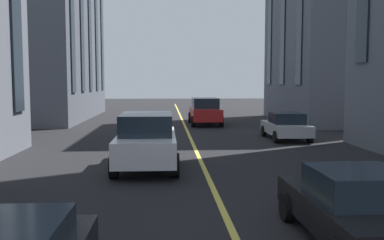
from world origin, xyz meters
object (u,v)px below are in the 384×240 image
car_red_near (205,111)px  car_black_parked_b (354,206)px  car_white_trailing (147,140)px  car_silver_oncoming (286,126)px

car_red_near → car_black_parked_b: bearing=-178.3°
car_red_near → car_black_parked_b: size_ratio=1.21×
car_white_trailing → car_black_parked_b: bearing=-150.5°
car_red_near → car_white_trailing: bearing=167.0°
car_black_parked_b → car_silver_oncoming: bearing=-11.3°
car_red_near → car_white_trailing: (-14.82, 3.41, 0.00)m
car_black_parked_b → car_silver_oncoming: same height
car_silver_oncoming → car_black_parked_b: bearing=168.7°
car_red_near → car_white_trailing: size_ratio=1.00×
car_black_parked_b → car_white_trailing: size_ratio=0.83×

